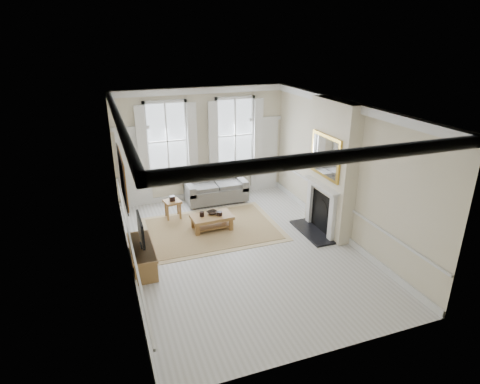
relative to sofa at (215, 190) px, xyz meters
name	(u,v)px	position (x,y,z in m)	size (l,w,h in m)	color
floor	(242,249)	(-0.26, -3.11, -0.36)	(7.20, 7.20, 0.00)	#B7B5AD
ceiling	(243,107)	(-0.26, -3.11, 3.04)	(7.20, 7.20, 0.00)	white
back_wall	(202,144)	(-0.26, 0.49, 1.34)	(5.20, 5.20, 0.00)	beige
left_wall	(123,198)	(-2.86, -3.11, 1.34)	(7.20, 7.20, 0.00)	beige
right_wall	(342,171)	(2.34, -3.11, 1.34)	(7.20, 7.20, 0.00)	beige
window_left	(167,141)	(-1.31, 0.44, 1.54)	(1.26, 0.20, 2.20)	#B2BCC6
window_right	(235,135)	(0.79, 0.44, 1.54)	(1.26, 0.20, 2.20)	#B2BCC6
door_left	(135,169)	(-2.31, 0.45, 0.79)	(0.90, 0.08, 2.30)	silver
door_right	(264,155)	(1.79, 0.45, 0.79)	(0.90, 0.08, 2.30)	silver
painting	(122,177)	(-2.82, -2.81, 1.69)	(0.05, 1.66, 1.06)	#C58121
chimney_breast	(332,169)	(2.17, -2.91, 1.34)	(0.35, 1.70, 3.38)	beige
hearth	(312,232)	(1.74, -2.91, -0.33)	(0.55, 1.50, 0.05)	black
fireplace	(321,206)	(1.94, -2.91, 0.37)	(0.21, 1.45, 1.33)	silver
mirror	(325,156)	(1.95, -2.91, 1.69)	(0.06, 1.26, 1.06)	gold
sofa	(215,190)	(0.00, 0.00, 0.00)	(1.83, 0.89, 0.85)	slate
side_table	(173,204)	(-1.48, -0.78, 0.05)	(0.50, 0.50, 0.52)	brown
rug	(212,229)	(-0.65, -1.84, -0.35)	(3.50, 2.60, 0.02)	#8E6C49
coffee_table	(212,218)	(-0.65, -1.84, -0.04)	(1.09, 0.67, 0.40)	brown
ceramic_pot_a	(202,214)	(-0.90, -1.79, 0.10)	(0.12, 0.12, 0.12)	black
ceramic_pot_b	(220,213)	(-0.45, -1.89, 0.09)	(0.14, 0.14, 0.10)	black
bowl	(212,213)	(-0.60, -1.74, 0.07)	(0.28, 0.28, 0.07)	black
tv_stand	(142,256)	(-2.60, -3.07, -0.10)	(0.47, 1.45, 0.52)	brown
tv	(141,230)	(-2.57, -3.07, 0.55)	(0.08, 0.90, 0.68)	black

